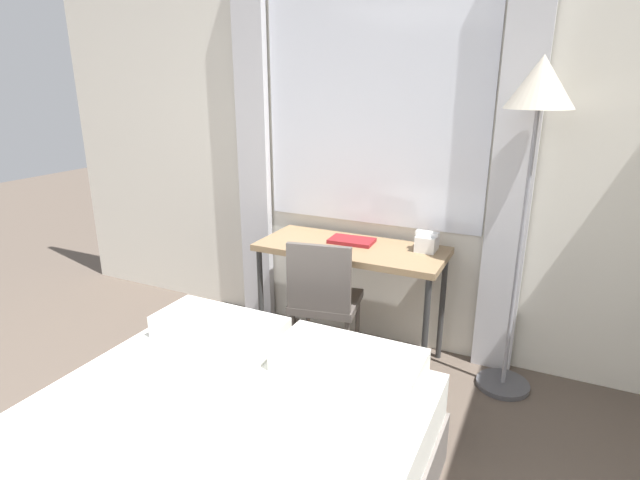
{
  "coord_description": "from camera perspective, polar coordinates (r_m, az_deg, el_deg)",
  "views": [
    {
      "loc": [
        1.2,
        0.18,
        1.77
      ],
      "look_at": [
        0.04,
        2.57,
        0.92
      ],
      "focal_mm": 28.0,
      "sensor_mm": 36.0,
      "label": 1
    }
  ],
  "objects": [
    {
      "name": "standing_lamp",
      "position": [
        2.85,
        23.54,
        12.82
      ],
      "size": [
        0.35,
        0.35,
        1.9
      ],
      "color": "#4C4C51",
      "rests_on": "ground_plane"
    },
    {
      "name": "telephone",
      "position": [
        3.13,
        12.12,
        -0.22
      ],
      "size": [
        0.14,
        0.14,
        0.12
      ],
      "color": "white",
      "rests_on": "desk"
    },
    {
      "name": "wall_back_with_window",
      "position": [
        3.37,
        4.98,
        10.53
      ],
      "size": [
        5.25,
        0.13,
        2.7
      ],
      "color": "silver",
      "rests_on": "ground_plane"
    },
    {
      "name": "book",
      "position": [
        3.23,
        3.64,
        -0.06
      ],
      "size": [
        0.29,
        0.19,
        0.02
      ],
      "rotation": [
        0.0,
        0.0,
        0.05
      ],
      "color": "maroon",
      "rests_on": "desk"
    },
    {
      "name": "desk",
      "position": [
        3.19,
        3.59,
        -1.91
      ],
      "size": [
        1.19,
        0.52,
        0.77
      ],
      "color": "#937551",
      "rests_on": "ground_plane"
    },
    {
      "name": "desk_chair",
      "position": [
        3.05,
        0.42,
        -6.55
      ],
      "size": [
        0.47,
        0.47,
        0.89
      ],
      "rotation": [
        0.0,
        0.0,
        0.19
      ],
      "color": "#59514C",
      "rests_on": "ground_plane"
    }
  ]
}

